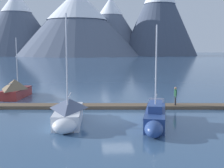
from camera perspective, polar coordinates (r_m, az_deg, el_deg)
ground_plane at (r=23.75m, az=1.08°, el=-6.55°), size 700.00×700.00×0.00m
mountain_west_summit at (r=239.65m, az=-17.92°, el=11.21°), size 66.71×66.71×48.31m
mountain_central_massif at (r=223.01m, az=-6.75°, el=11.92°), size 92.78×92.78×47.68m
mountain_shoulder_ridge at (r=241.24m, az=-0.28°, el=11.19°), size 59.95×59.95×45.84m
mountain_east_summit at (r=234.10m, az=9.15°, el=13.66°), size 57.97×57.97×64.10m
dock at (r=27.62m, az=0.31°, el=-4.33°), size 28.51×3.84×0.30m
sailboat_nearest_berth at (r=35.09m, az=-17.95°, el=-0.85°), size 2.62×6.38×6.72m
sailboat_second_berth at (r=22.17m, az=-8.42°, el=-5.37°), size 2.21×6.43×7.96m
sailboat_mid_dock_port at (r=21.40m, az=8.35°, el=-6.33°), size 3.03×7.40×7.15m
person_on_dock at (r=27.87m, az=12.16°, el=-2.05°), size 0.30×0.58×1.69m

